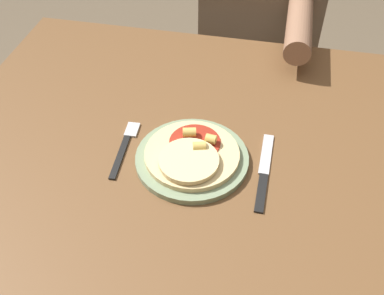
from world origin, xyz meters
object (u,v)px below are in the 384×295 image
at_px(pizza, 192,154).
at_px(person_diner, 261,25).
at_px(fork, 125,145).
at_px(knife, 264,172).
at_px(dining_table, 190,187).
at_px(plate, 192,159).

bearing_deg(pizza, person_diner, 83.85).
relative_size(fork, knife, 0.80).
relative_size(dining_table, pizza, 5.71).
xyz_separation_m(plate, fork, (-0.15, 0.01, -0.00)).
bearing_deg(dining_table, person_diner, 83.09).
bearing_deg(plate, dining_table, 114.04).
relative_size(dining_table, fork, 6.49).
height_order(dining_table, plate, plate).
distance_m(pizza, knife, 0.15).
xyz_separation_m(fork, knife, (0.31, -0.02, -0.00)).
xyz_separation_m(pizza, fork, (-0.15, 0.02, -0.02)).
distance_m(fork, knife, 0.31).
bearing_deg(fork, knife, -3.28).
xyz_separation_m(pizza, knife, (0.15, 0.00, -0.02)).
bearing_deg(knife, dining_table, 172.87).
height_order(dining_table, pizza, pizza).
xyz_separation_m(dining_table, fork, (-0.15, -0.00, 0.11)).
height_order(fork, person_diner, person_diner).
height_order(dining_table, knife, knife).
bearing_deg(knife, person_diner, 95.44).
height_order(dining_table, person_diner, person_diner).
xyz_separation_m(pizza, person_diner, (0.08, 0.75, -0.11)).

